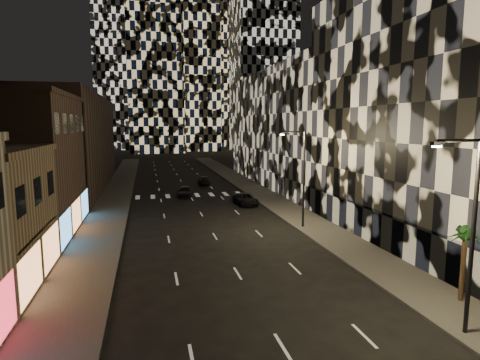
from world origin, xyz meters
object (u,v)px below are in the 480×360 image
car_dark_midlane (185,191)px  car_dark_rightlane (245,199)px  streetlight_near (469,223)px  streetlight_far (302,172)px  palm_tree (465,239)px  car_dark_oncoming (204,180)px

car_dark_midlane → car_dark_rightlane: size_ratio=0.86×
streetlight_near → streetlight_far: same height
car_dark_midlane → palm_tree: 38.22m
streetlight_near → car_dark_midlane: (-9.09, 39.23, -4.63)m
car_dark_oncoming → palm_tree: 47.41m
streetlight_far → car_dark_midlane: streetlight_far is taller
streetlight_far → car_dark_oncoming: streetlight_far is taller
car_dark_oncoming → streetlight_far: bearing=103.3°
palm_tree → car_dark_midlane: bearing=107.9°
streetlight_near → car_dark_midlane: bearing=103.0°
streetlight_near → car_dark_rightlane: bearing=94.3°
car_dark_oncoming → car_dark_rightlane: bearing=102.1°
streetlight_far → car_dark_rightlane: (-2.40, 11.97, -4.67)m
car_dark_midlane → palm_tree: bearing=-64.4°
streetlight_near → car_dark_oncoming: (-5.01, 49.66, -4.69)m
streetlight_far → palm_tree: 17.33m
car_dark_midlane → palm_tree: palm_tree is taller
streetlight_near → car_dark_rightlane: 32.40m
streetlight_near → streetlight_far: size_ratio=1.00×
car_dark_rightlane → palm_tree: bearing=-82.5°
car_dark_midlane → car_dark_oncoming: 11.20m
streetlight_near → car_dark_midlane: streetlight_near is taller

